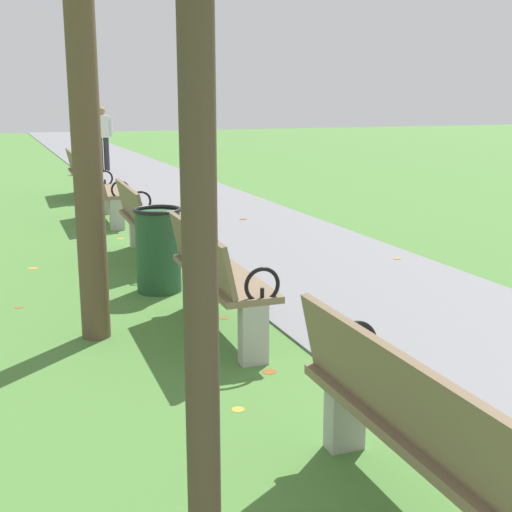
{
  "coord_description": "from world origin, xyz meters",
  "views": [
    {
      "loc": [
        -2.16,
        0.45,
        1.9
      ],
      "look_at": [
        -0.05,
        5.92,
        0.55
      ],
      "focal_mm": 48.68,
      "sensor_mm": 36.0,
      "label": 1
    }
  ],
  "objects": [
    {
      "name": "paved_walkway",
      "position": [
        1.32,
        18.0,
        0.01
      ],
      "size": [
        2.64,
        44.0,
        0.02
      ],
      "primitive_type": "cube",
      "color": "slate",
      "rests_on": "ground"
    },
    {
      "name": "park_bench_6",
      "position": [
        -0.5,
        14.09,
        0.49
      ],
      "size": [
        0.52,
        1.61,
        0.9
      ],
      "color": "#7A664C",
      "rests_on": "ground"
    },
    {
      "name": "park_bench_2",
      "position": [
        -0.5,
        2.81,
        0.49
      ],
      "size": [
        0.49,
        1.6,
        0.9
      ],
      "color": "#7A664C",
      "rests_on": "ground"
    },
    {
      "name": "pedestrian_walking",
      "position": [
        0.67,
        18.77,
        0.93
      ],
      "size": [
        0.53,
        0.24,
        1.62
      ],
      "color": "#2D2D38",
      "rests_on": "paved_walkway"
    },
    {
      "name": "trash_bin",
      "position": [
        -0.65,
        7.04,
        0.42
      ],
      "size": [
        0.48,
        0.48,
        0.84
      ],
      "color": "#234C2D",
      "rests_on": "ground"
    },
    {
      "name": "scattered_leaves",
      "position": [
        -0.03,
        7.73,
        0.01
      ],
      "size": [
        4.71,
        18.44,
        0.02
      ],
      "color": "#AD6B23",
      "rests_on": "ground"
    },
    {
      "name": "park_bench_4",
      "position": [
        -0.5,
        8.44,
        0.49
      ],
      "size": [
        0.53,
        1.62,
        0.9
      ],
      "color": "#7A664C",
      "rests_on": "ground"
    },
    {
      "name": "park_bench_3",
      "position": [
        -0.5,
        5.63,
        0.49
      ],
      "size": [
        0.51,
        1.61,
        0.9
      ],
      "color": "#7A664C",
      "rests_on": "ground"
    },
    {
      "name": "park_bench_5",
      "position": [
        -0.5,
        11.2,
        0.49
      ],
      "size": [
        0.5,
        1.61,
        0.9
      ],
      "color": "#7A664C",
      "rests_on": "ground"
    }
  ]
}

